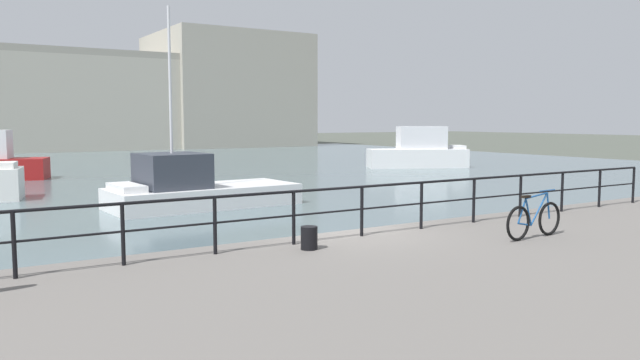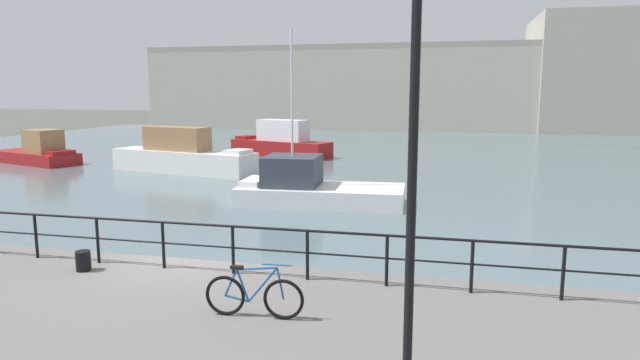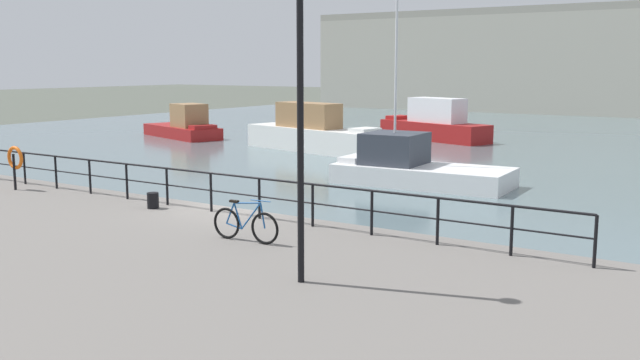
# 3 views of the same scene
# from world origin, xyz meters

# --- Properties ---
(ground_plane) EXTENTS (240.00, 240.00, 0.00)m
(ground_plane) POSITION_xyz_m (0.00, 0.00, 0.00)
(ground_plane) COLOR #4C5147
(water_basin) EXTENTS (80.00, 60.00, 0.01)m
(water_basin) POSITION_xyz_m (0.00, 30.20, 0.01)
(water_basin) COLOR slate
(water_basin) RESTS_ON ground_plane
(quay_promenade) EXTENTS (56.00, 13.00, 0.79)m
(quay_promenade) POSITION_xyz_m (0.00, -6.50, 0.39)
(quay_promenade) COLOR slate
(quay_promenade) RESTS_ON ground_plane
(harbor_building) EXTENTS (65.85, 15.88, 13.67)m
(harbor_building) POSITION_xyz_m (6.96, 61.85, 5.45)
(harbor_building) COLOR #B2AD9E
(harbor_building) RESTS_ON ground_plane
(moored_white_yacht) EXTENTS (6.87, 4.61, 2.80)m
(moored_white_yacht) POSITION_xyz_m (20.36, 20.80, 1.06)
(moored_white_yacht) COLOR white
(moored_white_yacht) RESTS_ON water_basin
(moored_small_launch) EXTENTS (7.05, 3.29, 7.23)m
(moored_small_launch) POSITION_xyz_m (0.40, 10.54, 0.71)
(moored_small_launch) COLOR white
(moored_small_launch) RESTS_ON water_basin
(quay_railing) EXTENTS (21.56, 0.07, 1.08)m
(quay_railing) POSITION_xyz_m (-0.97, -0.75, 1.52)
(quay_railing) COLOR black
(quay_railing) RESTS_ON quay_promenade
(parked_bicycle) EXTENTS (1.77, 0.16, 0.98)m
(parked_bicycle) POSITION_xyz_m (2.75, -2.84, 1.17)
(parked_bicycle) COLOR black
(parked_bicycle) RESTS_ON quay_promenade
(mooring_bollard) EXTENTS (0.32, 0.32, 0.44)m
(mooring_bollard) POSITION_xyz_m (-1.78, -1.31, 1.01)
(mooring_bollard) COLOR black
(mooring_bollard) RESTS_ON quay_promenade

